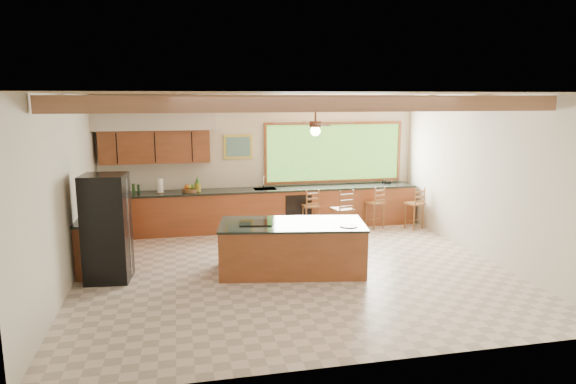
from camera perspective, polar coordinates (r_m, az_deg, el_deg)
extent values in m
plane|color=beige|center=(8.97, 0.65, -8.66)|extent=(7.20, 7.20, 0.00)
cube|color=beige|center=(11.76, -2.88, 3.42)|extent=(7.20, 0.04, 3.00)
cube|color=beige|center=(5.55, 8.21, -4.71)|extent=(7.20, 0.04, 3.00)
cube|color=beige|center=(8.56, -23.53, -0.11)|extent=(0.04, 6.50, 3.00)
cube|color=beige|center=(10.03, 21.16, 1.50)|extent=(0.04, 6.50, 3.00)
cube|color=#A28151|center=(8.48, 0.69, 10.86)|extent=(7.20, 6.50, 0.04)
cube|color=#9E6A4F|center=(6.93, 3.70, 9.77)|extent=(7.10, 0.15, 0.22)
cube|color=#9E6A4F|center=(8.97, -0.04, 9.95)|extent=(7.10, 0.15, 0.22)
cube|color=#9E6A4F|center=(10.73, -2.10, 10.03)|extent=(7.10, 0.15, 0.22)
cube|color=brown|center=(11.38, -14.54, 4.89)|extent=(2.30, 0.35, 0.70)
cube|color=beige|center=(11.27, -14.69, 7.89)|extent=(2.60, 0.50, 0.48)
cylinder|color=#FFEABF|center=(11.33, -18.19, 6.56)|extent=(0.10, 0.10, 0.01)
cylinder|color=#FFEABF|center=(11.28, -11.06, 6.87)|extent=(0.10, 0.10, 0.01)
cube|color=#72A23A|center=(12.10, 5.13, 4.41)|extent=(3.20, 0.04, 1.30)
cube|color=gold|center=(11.61, -5.56, 5.04)|extent=(0.64, 0.03, 0.54)
cube|color=#41765D|center=(11.59, -5.55, 5.03)|extent=(0.54, 0.01, 0.44)
cube|color=brown|center=(11.61, -2.56, -1.98)|extent=(7.00, 0.65, 0.88)
cube|color=black|center=(11.52, -2.58, 0.26)|extent=(7.04, 0.69, 0.04)
cube|color=brown|center=(10.03, -19.72, -4.60)|extent=(0.65, 2.35, 0.88)
cube|color=black|center=(9.92, -19.88, -2.04)|extent=(0.69, 2.39, 0.04)
cube|color=black|center=(11.43, 1.19, -2.27)|extent=(0.60, 0.02, 0.78)
cube|color=silver|center=(11.51, -2.58, 0.28)|extent=(0.50, 0.38, 0.03)
cylinder|color=silver|center=(11.68, -2.75, 1.25)|extent=(0.03, 0.03, 0.30)
cylinder|color=silver|center=(11.56, -2.67, 1.80)|extent=(0.03, 0.20, 0.03)
cylinder|color=white|center=(11.31, -14.03, 0.68)|extent=(0.13, 0.13, 0.32)
cylinder|color=#1A3C18|center=(11.40, -16.79, 0.35)|extent=(0.06, 0.06, 0.21)
cylinder|color=#1A3C18|center=(11.49, -16.27, 0.37)|extent=(0.05, 0.05, 0.18)
cube|color=black|center=(12.43, 10.92, 1.13)|extent=(0.19, 0.16, 0.08)
cube|color=brown|center=(8.80, 0.44, -6.27)|extent=(2.56, 1.51, 0.81)
cube|color=black|center=(8.69, 0.45, -3.59)|extent=(2.60, 1.55, 0.04)
cube|color=black|center=(8.67, -3.59, -3.44)|extent=(0.60, 0.51, 0.02)
cylinder|color=white|center=(8.53, 6.75, -3.75)|extent=(0.30, 0.30, 0.01)
cube|color=black|center=(8.77, -19.48, -3.79)|extent=(0.74, 0.73, 1.75)
cube|color=silver|center=(8.73, -17.27, -3.72)|extent=(0.02, 0.05, 1.60)
cube|color=brown|center=(10.70, 6.05, -1.91)|extent=(0.46, 0.46, 0.04)
cylinder|color=brown|center=(10.59, 5.48, -3.91)|extent=(0.04, 0.04, 0.64)
cylinder|color=brown|center=(10.69, 7.06, -3.81)|extent=(0.04, 0.04, 0.64)
cylinder|color=brown|center=(10.88, 4.99, -3.52)|extent=(0.04, 0.04, 0.64)
cylinder|color=brown|center=(10.97, 6.53, -3.43)|extent=(0.04, 0.04, 0.64)
cube|color=brown|center=(11.33, 2.52, -1.54)|extent=(0.36, 0.36, 0.04)
cylinder|color=brown|center=(11.23, 2.01, -3.22)|extent=(0.03, 0.03, 0.57)
cylinder|color=brown|center=(11.30, 3.36, -3.14)|extent=(0.03, 0.03, 0.57)
cylinder|color=brown|center=(11.49, 1.67, -2.90)|extent=(0.03, 0.03, 0.57)
cylinder|color=brown|center=(11.56, 2.99, -2.83)|extent=(0.03, 0.03, 0.57)
cube|color=brown|center=(11.80, 9.64, -1.17)|extent=(0.45, 0.45, 0.04)
cylinder|color=brown|center=(11.69, 9.22, -2.79)|extent=(0.03, 0.03, 0.57)
cylinder|color=brown|center=(11.79, 10.47, -2.72)|extent=(0.03, 0.03, 0.57)
cylinder|color=brown|center=(11.94, 8.74, -2.50)|extent=(0.03, 0.03, 0.57)
cylinder|color=brown|center=(12.04, 9.97, -2.43)|extent=(0.03, 0.03, 0.57)
cube|color=brown|center=(11.91, 13.89, -1.25)|extent=(0.44, 0.44, 0.04)
cylinder|color=brown|center=(11.80, 13.52, -2.84)|extent=(0.03, 0.03, 0.56)
cylinder|color=brown|center=(11.92, 14.71, -2.77)|extent=(0.03, 0.03, 0.56)
cylinder|color=brown|center=(12.04, 12.96, -2.56)|extent=(0.03, 0.03, 0.56)
cylinder|color=brown|center=(12.16, 14.13, -2.48)|extent=(0.03, 0.03, 0.56)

